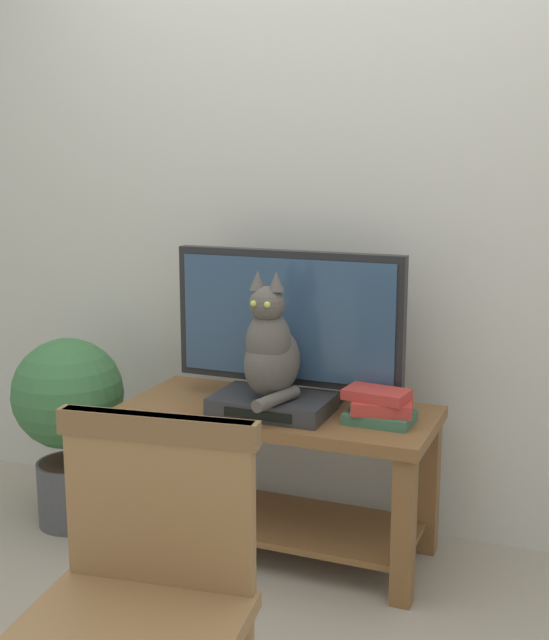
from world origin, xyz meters
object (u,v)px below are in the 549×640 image
wooden_chair (137,591)px  potted_plant (69,414)px  media_box (272,404)px  tv (288,325)px  tv_stand (280,455)px  book_stack (380,407)px  cat (271,350)px

wooden_chair → potted_plant: size_ratio=1.17×
wooden_chair → potted_plant: (-1.03, 1.17, -0.07)m
media_box → wooden_chair: size_ratio=0.46×
tv → potted_plant: bearing=-168.8°
tv_stand → media_box: bearing=-92.0°
media_box → book_stack: 0.38m
media_box → tv: bearing=89.1°
media_box → cat: bearing=-86.2°
cat → potted_plant: (-0.86, -0.01, -0.33)m
tv → book_stack: bearing=-15.4°
tv_stand → tv: (0.00, 0.08, 0.47)m
wooden_chair → tv_stand: bearing=97.5°
cat → potted_plant: cat is taller
tv_stand → potted_plant: potted_plant is taller
tv → media_box: tv is taller
tv_stand → media_box: (-0.00, -0.07, 0.21)m
media_box → potted_plant: 0.87m
wooden_chair → book_stack: size_ratio=3.57×
tv → cat: tv is taller
tv_stand → cat: bearing=-90.8°
wooden_chair → book_stack: (0.21, 1.24, 0.09)m
tv_stand → cat: 0.42m
tv → book_stack: size_ratio=3.48×
cat → wooden_chair: cat is taller
media_box → potted_plant: bearing=-178.5°
tv_stand → wooden_chair: size_ratio=1.27×
tv → book_stack: (0.38, -0.10, -0.24)m
tv → potted_plant: 0.96m
tv → potted_plant: size_ratio=1.14×
media_box → wooden_chair: (0.17, -1.19, -0.06)m
tv_stand → cat: (-0.00, -0.08, 0.41)m
wooden_chair → media_box: bearing=98.0°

